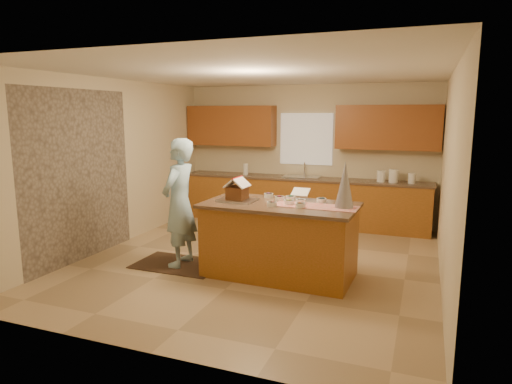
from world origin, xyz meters
TOP-DOWN VIEW (x-y plane):
  - floor at (0.00, 0.00)m, footprint 5.50×5.50m
  - ceiling at (0.00, 0.00)m, footprint 5.50×5.50m
  - wall_back at (0.00, 2.75)m, footprint 5.50×5.50m
  - wall_front at (0.00, -2.75)m, footprint 5.50×5.50m
  - wall_left at (-2.50, 0.00)m, footprint 5.50×5.50m
  - wall_right at (2.50, 0.00)m, footprint 5.50×5.50m
  - stone_accent at (-2.48, -0.80)m, footprint 0.00×2.50m
  - window_curtain at (0.00, 2.72)m, footprint 1.05×0.03m
  - back_counter_base at (0.00, 2.45)m, footprint 4.80×0.60m
  - back_counter_top at (0.00, 2.45)m, footprint 4.85×0.63m
  - upper_cabinet_left at (-1.55, 2.57)m, footprint 1.85×0.35m
  - upper_cabinet_right at (1.55, 2.57)m, footprint 1.85×0.35m
  - sink at (0.00, 2.45)m, footprint 0.70×0.45m
  - faucet at (0.00, 2.63)m, footprint 0.03×0.03m
  - island_base at (0.47, -0.42)m, footprint 1.95×1.01m
  - island_top at (0.47, -0.42)m, footprint 2.04×1.10m
  - table_runner at (0.95, -0.44)m, footprint 1.08×0.41m
  - baking_tray at (-0.12, -0.46)m, footprint 0.50×0.38m
  - cookbook at (0.64, -0.02)m, footprint 0.24×0.19m
  - tinsel_tree at (1.31, -0.39)m, footprint 0.24×0.24m
  - rug at (-1.02, -0.54)m, footprint 1.22×0.80m
  - boy at (-0.97, -0.54)m, footprint 0.44×0.66m
  - canister_a at (1.49, 2.45)m, footprint 0.15×0.15m
  - canister_b at (1.70, 2.45)m, footprint 0.17×0.17m
  - canister_c at (2.02, 2.45)m, footprint 0.13×0.13m
  - paper_towel at (-1.18, 2.45)m, footprint 0.10×0.10m
  - gingerbread_house at (-0.12, -0.46)m, footprint 0.30×0.31m
  - candy_bowls at (0.58, -0.32)m, footprint 0.90×0.70m

SIDE VIEW (x-z plane):
  - floor at x=0.00m, z-range 0.00..0.00m
  - rug at x=-1.02m, z-range 0.00..0.01m
  - back_counter_base at x=0.00m, z-range 0.00..0.88m
  - island_base at x=0.47m, z-range 0.00..0.94m
  - sink at x=0.00m, z-range 0.83..0.95m
  - back_counter_top at x=0.00m, z-range 0.88..0.92m
  - boy at x=-0.97m, z-range 0.01..1.82m
  - island_top at x=0.47m, z-range 0.94..0.98m
  - table_runner at x=0.95m, z-range 0.98..0.99m
  - baking_tray at x=-0.12m, z-range 0.98..1.01m
  - canister_c at x=2.02m, z-range 0.92..1.10m
  - candy_bowls at x=0.58m, z-range 0.98..1.04m
  - canister_a at x=1.49m, z-range 0.92..1.12m
  - paper_towel at x=-1.18m, z-range 0.92..1.14m
  - canister_b at x=1.70m, z-range 0.92..1.16m
  - faucet at x=0.00m, z-range 0.92..1.20m
  - cookbook at x=0.64m, z-range 1.03..1.13m
  - gingerbread_house at x=-0.12m, z-range 0.97..1.27m
  - stone_accent at x=-2.48m, z-range 0.00..2.50m
  - tinsel_tree at x=1.31m, z-range 0.98..1.57m
  - wall_back at x=0.00m, z-range 1.35..1.35m
  - wall_front at x=0.00m, z-range 1.35..1.35m
  - wall_left at x=-2.50m, z-range 1.35..1.35m
  - wall_right at x=2.50m, z-range 1.35..1.35m
  - window_curtain at x=0.00m, z-range 1.15..2.15m
  - upper_cabinet_left at x=-1.55m, z-range 1.50..2.30m
  - upper_cabinet_right at x=1.55m, z-range 1.50..2.30m
  - ceiling at x=0.00m, z-range 2.70..2.70m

